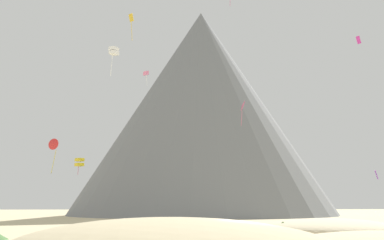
{
  "coord_description": "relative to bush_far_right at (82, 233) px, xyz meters",
  "views": [
    {
      "loc": [
        -5.02,
        -23.51,
        2.8
      ],
      "look_at": [
        1.67,
        48.11,
        16.96
      ],
      "focal_mm": 39.93,
      "sensor_mm": 36.0,
      "label": 1
    }
  ],
  "objects": [
    {
      "name": "kite_pink_high",
      "position": [
        4.27,
        44.38,
        28.04
      ],
      "size": [
        1.24,
        1.24,
        3.1
      ],
      "rotation": [
        0.0,
        0.0,
        2.28
      ],
      "color": "pink"
    },
    {
      "name": "kite_white_mid",
      "position": [
        -0.18,
        23.31,
        24.8
      ],
      "size": [
        1.6,
        1.59,
        4.57
      ],
      "rotation": [
        0.0,
        0.0,
        1.04
      ],
      "color": "white"
    },
    {
      "name": "bush_near_left",
      "position": [
        19.9,
        7.79,
        0.08
      ],
      "size": [
        2.57,
        2.57,
        0.95
      ],
      "primitive_type": "cone",
      "rotation": [
        0.0,
        0.0,
        2.87
      ],
      "color": "#668C4C",
      "rests_on": "ground_plane"
    },
    {
      "name": "kite_violet_low",
      "position": [
        36.79,
        18.72,
        6.37
      ],
      "size": [
        0.61,
        0.64,
        1.3
      ],
      "rotation": [
        0.0,
        0.0,
        0.42
      ],
      "color": "purple"
    },
    {
      "name": "kite_rainbow_mid",
      "position": [
        21.78,
        35.48,
        19.66
      ],
      "size": [
        0.85,
        1.99,
        4.63
      ],
      "rotation": [
        0.0,
        0.0,
        4.72
      ],
      "color": "#E5668C"
    },
    {
      "name": "kite_gold_high",
      "position": [
        1.82,
        31.34,
        33.24
      ],
      "size": [
        0.97,
        0.63,
        5.05
      ],
      "rotation": [
        0.0,
        0.0,
        4.95
      ],
      "color": "gold"
    },
    {
      "name": "bush_far_right",
      "position": [
        0.0,
        0.0,
        0.0
      ],
      "size": [
        2.57,
        2.57,
        0.79
      ],
      "primitive_type": "cone",
      "rotation": [
        0.0,
        0.0,
        3.08
      ],
      "color": "#386633",
      "rests_on": "ground_plane"
    },
    {
      "name": "kite_magenta_high",
      "position": [
        37.73,
        22.48,
        27.65
      ],
      "size": [
        0.78,
        0.52,
        1.26
      ],
      "rotation": [
        0.0,
        0.0,
        1.69
      ],
      "color": "#D1339E"
    },
    {
      "name": "kite_red_low",
      "position": [
        -12.18,
        40.87,
        13.0
      ],
      "size": [
        2.09,
        1.14,
        6.45
      ],
      "rotation": [
        0.0,
        0.0,
        5.91
      ],
      "color": "red"
    },
    {
      "name": "rock_massif",
      "position": [
        18.12,
        74.29,
        26.1
      ],
      "size": [
        94.87,
        94.87,
        56.14
      ],
      "color": "slate",
      "rests_on": "ground_plane"
    },
    {
      "name": "dune_midground",
      "position": [
        25.5,
        9.12,
        -0.39
      ],
      "size": [
        21.05,
        21.31,
        2.47
      ],
      "primitive_type": "ellipsoid",
      "rotation": [
        0.0,
        0.0,
        2.53
      ],
      "color": "beige",
      "rests_on": "ground_plane"
    },
    {
      "name": "kite_yellow_low",
      "position": [
        -7.87,
        44.16,
        10.12
      ],
      "size": [
        1.87,
        1.87,
        3.16
      ],
      "rotation": [
        0.0,
        0.0,
        5.42
      ],
      "color": "yellow"
    }
  ]
}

